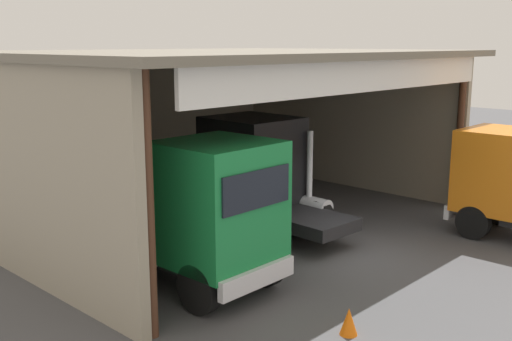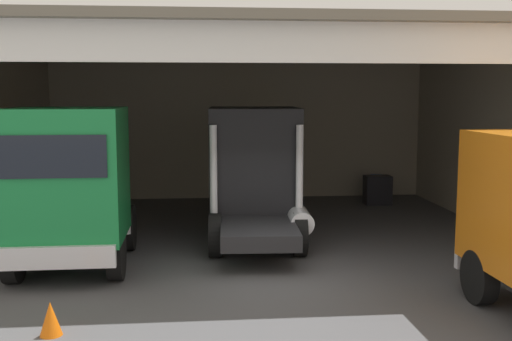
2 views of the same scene
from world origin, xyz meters
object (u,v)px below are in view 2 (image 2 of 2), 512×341
(oil_drum, at_px, (377,187))
(tool_cart, at_px, (377,190))
(truck_black_center_left_bay, at_px, (255,171))
(truck_green_yard_outside, at_px, (69,187))
(traffic_cone, at_px, (51,319))

(oil_drum, height_order, tool_cart, tool_cart)
(truck_black_center_left_bay, relative_size, tool_cart, 5.05)
(truck_green_yard_outside, distance_m, truck_black_center_left_bay, 4.86)
(truck_green_yard_outside, distance_m, traffic_cone, 4.02)
(oil_drum, xyz_separation_m, tool_cart, (-0.31, -1.12, 0.07))
(truck_green_yard_outside, height_order, traffic_cone, truck_green_yard_outside)
(truck_green_yard_outside, distance_m, oil_drum, 12.55)
(truck_green_yard_outside, xyz_separation_m, truck_black_center_left_bay, (4.24, 2.37, -0.02))
(truck_green_yard_outside, bearing_deg, tool_cart, -141.69)
(oil_drum, bearing_deg, truck_green_yard_outside, -138.09)
(oil_drum, bearing_deg, tool_cart, -105.63)
(truck_black_center_left_bay, height_order, oil_drum, truck_black_center_left_bay)
(oil_drum, distance_m, tool_cart, 1.16)
(truck_black_center_left_bay, bearing_deg, traffic_cone, -119.93)
(oil_drum, xyz_separation_m, traffic_cone, (-8.89, -12.00, -0.15))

